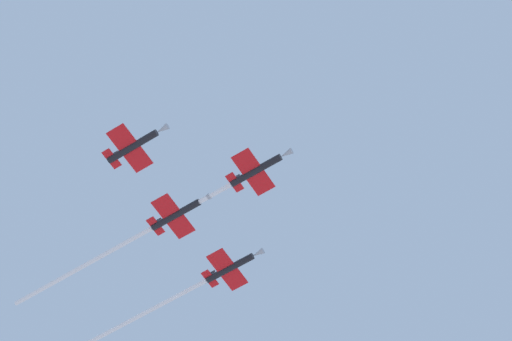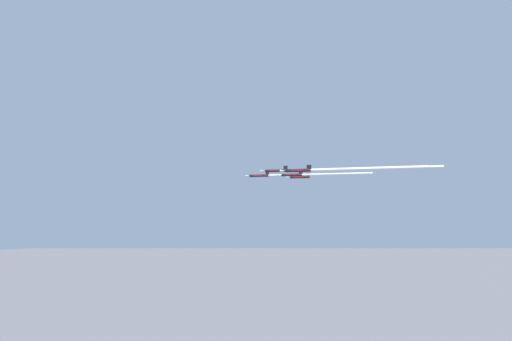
# 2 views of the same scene
# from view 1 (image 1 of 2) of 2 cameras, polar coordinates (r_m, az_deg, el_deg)

# --- Properties ---
(jet_lead) EXTENTS (36.51, 49.63, 2.64)m
(jet_lead) POSITION_cam_1_polar(r_m,az_deg,el_deg) (171.37, -4.72, -2.61)
(jet_lead) COLOR black
(jet_port_inner) EXTENTS (40.43, 55.01, 2.64)m
(jet_port_inner) POSITION_cam_1_polar(r_m,az_deg,el_deg) (185.61, -6.70, -8.46)
(jet_port_inner) COLOR black
(jet_starboard_inner) EXTENTS (9.79, 11.58, 2.64)m
(jet_starboard_inner) POSITION_cam_1_polar(r_m,az_deg,el_deg) (165.16, -7.29, 1.47)
(jet_starboard_inner) COLOR black
(jet_port_outer) EXTENTS (9.79, 11.58, 2.64)m
(jet_port_outer) POSITION_cam_1_polar(r_m,az_deg,el_deg) (171.39, -4.72, -2.61)
(jet_port_outer) COLOR black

